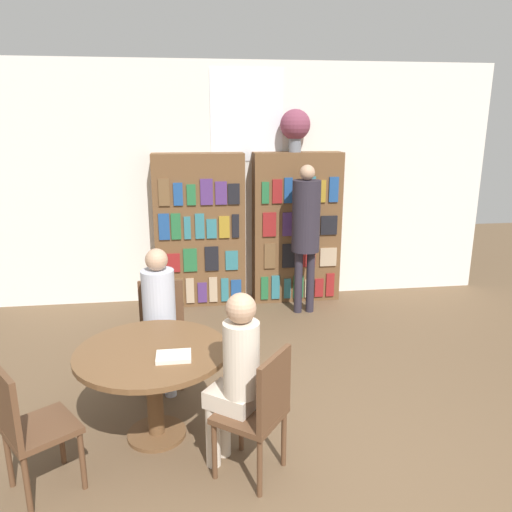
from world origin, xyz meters
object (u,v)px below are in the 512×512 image
at_px(bookshelf_right, 296,228).
at_px(librarian_standing, 306,223).
at_px(bookshelf_left, 200,231).
at_px(chair_far_side, 260,408).
at_px(chair_near_camera, 27,423).
at_px(reading_table, 153,366).
at_px(seated_reader_left, 159,310).
at_px(chair_left_side, 162,326).
at_px(seated_reader_right, 235,372).
at_px(flower_vase, 295,126).

xyz_separation_m(bookshelf_right, librarian_standing, (0.00, -0.50, 0.17)).
height_order(bookshelf_left, bookshelf_right, same).
distance_m(bookshelf_left, chair_far_side, 3.39).
distance_m(chair_near_camera, librarian_standing, 3.75).
xyz_separation_m(reading_table, librarian_standing, (1.67, 2.31, 0.54)).
bearing_deg(bookshelf_right, seated_reader_left, -128.29).
relative_size(seated_reader_left, librarian_standing, 0.70).
xyz_separation_m(chair_far_side, librarian_standing, (0.96, 2.85, 0.61)).
height_order(chair_near_camera, chair_far_side, same).
relative_size(bookshelf_left, bookshelf_right, 1.00).
relative_size(bookshelf_left, reading_table, 1.73).
height_order(chair_left_side, seated_reader_left, seated_reader_left).
relative_size(chair_near_camera, chair_far_side, 1.00).
height_order(chair_far_side, seated_reader_left, seated_reader_left).
height_order(seated_reader_right, librarian_standing, librarian_standing).
relative_size(chair_left_side, chair_far_side, 1.00).
relative_size(reading_table, chair_far_side, 1.22).
relative_size(flower_vase, seated_reader_right, 0.41).
xyz_separation_m(bookshelf_right, flower_vase, (-0.04, 0.00, 1.27)).
distance_m(flower_vase, chair_far_side, 3.88).
xyz_separation_m(bookshelf_right, reading_table, (-1.67, -2.81, -0.37)).
distance_m(reading_table, chair_far_side, 0.89).
relative_size(bookshelf_right, seated_reader_right, 1.51).
relative_size(bookshelf_left, seated_reader_left, 1.51).
xyz_separation_m(reading_table, chair_far_side, (0.71, -0.54, -0.07)).
height_order(reading_table, librarian_standing, librarian_standing).
bearing_deg(chair_left_side, reading_table, 90.00).
bearing_deg(librarian_standing, seated_reader_left, -136.12).
distance_m(flower_vase, seated_reader_right, 3.73).
distance_m(flower_vase, seated_reader_left, 3.04).
bearing_deg(chair_far_side, seated_reader_left, 66.21).
bearing_deg(bookshelf_left, reading_table, -98.74).
bearing_deg(chair_far_side, bookshelf_left, 41.96).
relative_size(reading_table, librarian_standing, 0.61).
xyz_separation_m(bookshelf_left, bookshelf_right, (1.24, 0.00, 0.00)).
height_order(bookshelf_left, librarian_standing, bookshelf_left).
distance_m(bookshelf_left, seated_reader_right, 3.25).
distance_m(bookshelf_left, reading_table, 2.87).
distance_m(reading_table, chair_near_camera, 0.89).
xyz_separation_m(seated_reader_left, librarian_standing, (1.66, 1.59, 0.39)).
distance_m(seated_reader_left, librarian_standing, 2.33).
bearing_deg(seated_reader_right, flower_vase, 19.04).
relative_size(chair_far_side, seated_reader_left, 0.72).
bearing_deg(chair_far_side, chair_near_camera, 126.00).
height_order(reading_table, chair_far_side, chair_far_side).
height_order(flower_vase, librarian_standing, flower_vase).
bearing_deg(flower_vase, bookshelf_right, -6.42).
distance_m(flower_vase, chair_left_side, 3.04).
relative_size(bookshelf_left, chair_far_side, 2.11).
relative_size(bookshelf_left, librarian_standing, 1.06).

